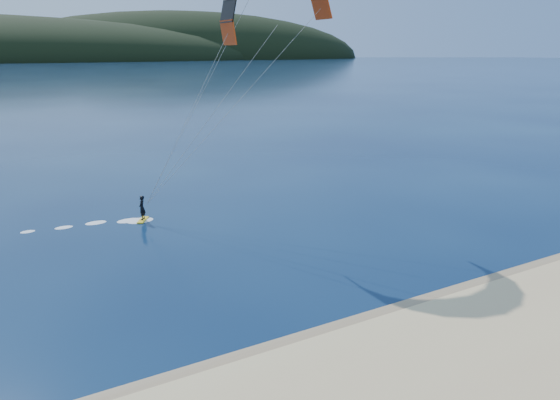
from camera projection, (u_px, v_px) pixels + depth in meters
name	position (u px, v px, depth m)	size (l,w,h in m)	color
wet_sand	(304.00, 350.00, 21.33)	(220.00, 2.50, 0.10)	#907654
headland	(3.00, 61.00, 643.61)	(1200.00, 310.00, 140.00)	black
kitesurfer_near	(272.00, 31.00, 35.50)	(24.78, 6.38, 17.37)	yellow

